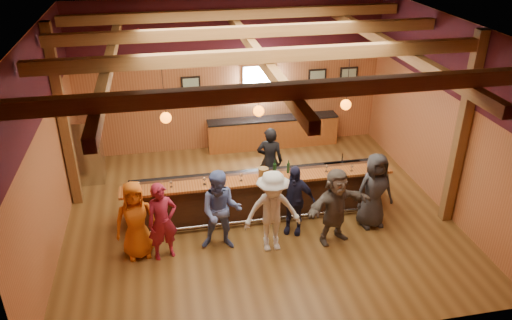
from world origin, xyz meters
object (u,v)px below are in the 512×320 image
(back_bar_cabinet, at_px, (273,132))
(customer_redvest, at_px, (162,222))
(customer_denim, at_px, (221,211))
(bottle_a, at_px, (275,169))
(customer_navy, at_px, (293,200))
(bartender, at_px, (270,161))
(customer_orange, at_px, (136,220))
(stainless_fridge, at_px, (88,150))
(customer_white, at_px, (272,212))
(customer_dark, at_px, (374,191))
(customer_brown, at_px, (335,206))
(bar_counter, at_px, (258,193))
(ice_bucket, at_px, (263,173))

(back_bar_cabinet, bearing_deg, customer_redvest, -125.37)
(customer_denim, distance_m, bottle_a, 1.75)
(customer_navy, relative_size, bartender, 0.93)
(customer_redvest, bearing_deg, bottle_a, 6.90)
(customer_orange, bearing_deg, customer_navy, -4.19)
(back_bar_cabinet, xyz_separation_m, stainless_fridge, (-5.30, -1.12, 0.42))
(customer_orange, height_order, bartender, bartender)
(customer_white, bearing_deg, bottle_a, 74.48)
(customer_orange, height_order, bottle_a, customer_orange)
(bartender, bearing_deg, customer_dark, 152.55)
(customer_orange, distance_m, customer_navy, 3.44)
(stainless_fridge, bearing_deg, customer_denim, -50.05)
(customer_brown, bearing_deg, customer_white, 164.74)
(bar_counter, bearing_deg, customer_navy, -56.83)
(customer_redvest, bearing_deg, customer_brown, -17.89)
(ice_bucket, bearing_deg, bartender, 70.69)
(customer_navy, xyz_separation_m, customer_dark, (1.88, -0.09, 0.07))
(bartender, height_order, bottle_a, bartender)
(customer_redvest, height_order, bartender, bartender)
(bar_counter, xyz_separation_m, ice_bucket, (0.07, -0.31, 0.71))
(customer_navy, bearing_deg, customer_brown, -6.96)
(ice_bucket, bearing_deg, customer_white, -92.70)
(bar_counter, relative_size, bottle_a, 16.45)
(customer_redvest, xyz_separation_m, customer_brown, (3.70, -0.14, 0.01))
(back_bar_cabinet, xyz_separation_m, bartender, (-0.70, -2.69, 0.43))
(customer_denim, bearing_deg, bottle_a, 46.62)
(stainless_fridge, xyz_separation_m, customer_dark, (6.61, -3.48, 0.01))
(back_bar_cabinet, height_order, customer_orange, customer_orange)
(back_bar_cabinet, height_order, customer_navy, customer_navy)
(bottle_a, bearing_deg, customer_white, -104.89)
(stainless_fridge, height_order, bartender, bartender)
(customer_denim, bearing_deg, customer_orange, -171.69)
(back_bar_cabinet, relative_size, bottle_a, 10.45)
(customer_denim, bearing_deg, customer_dark, 13.73)
(customer_denim, bearing_deg, customer_white, -3.64)
(bottle_a, bearing_deg, customer_redvest, -157.42)
(stainless_fridge, bearing_deg, ice_bucket, -33.37)
(bar_counter, distance_m, customer_denim, 1.66)
(customer_orange, bearing_deg, customer_denim, -9.94)
(stainless_fridge, xyz_separation_m, customer_denim, (3.08, -3.67, 0.03))
(back_bar_cabinet, xyz_separation_m, bottle_a, (-0.83, -3.78, 0.78))
(customer_white, bearing_deg, stainless_fridge, 135.71)
(stainless_fridge, distance_m, customer_dark, 7.47)
(customer_denim, distance_m, customer_white, 1.09)
(customer_navy, bearing_deg, customer_dark, 22.20)
(customer_dark, relative_size, bartender, 1.00)
(customer_orange, height_order, ice_bucket, customer_orange)
(customer_orange, relative_size, customer_redvest, 1.01)
(bar_counter, distance_m, stainless_fridge, 4.81)
(customer_redvest, relative_size, customer_dark, 0.96)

